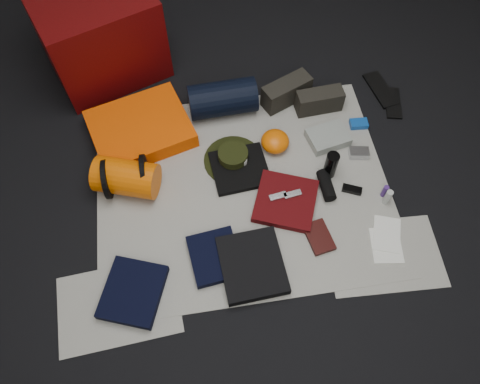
{
  "coord_description": "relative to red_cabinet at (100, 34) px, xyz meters",
  "views": [
    {
      "loc": [
        -0.22,
        -1.28,
        2.24
      ],
      "look_at": [
        -0.03,
        -0.07,
        0.1
      ],
      "focal_mm": 35.0,
      "sensor_mm": 36.0,
      "label": 1
    }
  ],
  "objects": [
    {
      "name": "floor",
      "position": [
        0.71,
        -1.04,
        -0.28
      ],
      "size": [
        4.5,
        4.5,
        0.02
      ],
      "primitive_type": "cube",
      "color": "black",
      "rests_on": "ground"
    },
    {
      "name": "newspaper_mat",
      "position": [
        0.71,
        -1.04,
        -0.27
      ],
      "size": [
        1.6,
        1.3,
        0.01
      ],
      "primitive_type": "cube",
      "color": "#B9B9AB",
      "rests_on": "floor"
    },
    {
      "name": "newspaper_sheet_front_left",
      "position": [
        0.01,
        -1.59,
        -0.27
      ],
      "size": [
        0.61,
        0.44,
        0.0
      ],
      "primitive_type": "cube",
      "rotation": [
        0.0,
        0.0,
        0.07
      ],
      "color": "#B9B9AB",
      "rests_on": "floor"
    },
    {
      "name": "newspaper_sheet_front_right",
      "position": [
        1.36,
        -1.54,
        -0.27
      ],
      "size": [
        0.6,
        0.43,
        0.0
      ],
      "primitive_type": "cube",
      "rotation": [
        0.0,
        0.0,
        -0.05
      ],
      "color": "#B9B9AB",
      "rests_on": "floor"
    },
    {
      "name": "red_cabinet",
      "position": [
        0.0,
        0.0,
        0.0
      ],
      "size": [
        0.81,
        0.74,
        0.54
      ],
      "primitive_type": "cube",
      "rotation": [
        0.0,
        0.0,
        0.37
      ],
      "color": "#4F0506",
      "rests_on": "floor"
    },
    {
      "name": "sleeping_pad",
      "position": [
        0.18,
        -0.58,
        -0.22
      ],
      "size": [
        0.65,
        0.59,
        0.1
      ],
      "primitive_type": "cube",
      "rotation": [
        0.0,
        0.0,
        0.28
      ],
      "color": "#FA5002",
      "rests_on": "newspaper_mat"
    },
    {
      "name": "stuff_sack",
      "position": [
        0.09,
        -0.94,
        -0.17
      ],
      "size": [
        0.38,
        0.29,
        0.2
      ],
      "primitive_type": "cylinder",
      "rotation": [
        0.0,
        1.57,
        -0.33
      ],
      "color": "#DC5903",
      "rests_on": "newspaper_mat"
    },
    {
      "name": "sack_strap_left",
      "position": [
        -0.01,
        -0.94,
        -0.16
      ],
      "size": [
        0.02,
        0.22,
        0.22
      ],
      "primitive_type": "cylinder",
      "rotation": [
        0.0,
        1.57,
        0.0
      ],
      "color": "black",
      "rests_on": "newspaper_mat"
    },
    {
      "name": "sack_strap_right",
      "position": [
        0.19,
        -0.94,
        -0.16
      ],
      "size": [
        0.02,
        0.22,
        0.22
      ],
      "primitive_type": "cylinder",
      "rotation": [
        0.0,
        1.57,
        0.0
      ],
      "color": "black",
      "rests_on": "newspaper_mat"
    },
    {
      "name": "navy_duffel",
      "position": [
        0.68,
        -0.47,
        -0.16
      ],
      "size": [
        0.41,
        0.22,
        0.21
      ],
      "primitive_type": "cylinder",
      "rotation": [
        0.0,
        1.57,
        0.04
      ],
      "color": "black",
      "rests_on": "newspaper_mat"
    },
    {
      "name": "boonie_brim",
      "position": [
        0.68,
        -0.85,
        -0.26
      ],
      "size": [
        0.45,
        0.45,
        0.01
      ],
      "primitive_type": "cylinder",
      "rotation": [
        0.0,
        0.0,
        0.43
      ],
      "color": "black",
      "rests_on": "newspaper_mat"
    },
    {
      "name": "boonie_crown",
      "position": [
        0.68,
        -0.85,
        -0.22
      ],
      "size": [
        0.17,
        0.17,
        0.08
      ],
      "primitive_type": "cylinder",
      "color": "black",
      "rests_on": "boonie_brim"
    },
    {
      "name": "hiking_boot_left",
      "position": [
        1.07,
        -0.46,
        -0.19
      ],
      "size": [
        0.32,
        0.23,
        0.15
      ],
      "primitive_type": "cube",
      "rotation": [
        0.0,
        0.0,
        0.42
      ],
      "color": "black",
      "rests_on": "newspaper_mat"
    },
    {
      "name": "hiking_boot_right",
      "position": [
        1.25,
        -0.55,
        -0.2
      ],
      "size": [
        0.28,
        0.12,
        0.14
      ],
      "primitive_type": "cube",
      "rotation": [
        0.0,
        0.0,
        0.07
      ],
      "color": "black",
      "rests_on": "newspaper_mat"
    },
    {
      "name": "flip_flop_left",
      "position": [
        1.72,
        -0.58,
        -0.27
      ],
      "size": [
        0.14,
        0.26,
        0.01
      ],
      "primitive_type": "cube",
      "rotation": [
        0.0,
        0.0,
        -0.23
      ],
      "color": "black",
      "rests_on": "floor"
    },
    {
      "name": "flip_flop_right",
      "position": [
        1.68,
        -0.46,
        -0.26
      ],
      "size": [
        0.16,
        0.31,
        0.02
      ],
      "primitive_type": "cube",
      "rotation": [
        0.0,
        0.0,
        0.17
      ],
      "color": "black",
      "rests_on": "floor"
    },
    {
      "name": "trousers_navy_a",
      "position": [
        0.09,
        -1.55,
        -0.24
      ],
      "size": [
        0.37,
        0.39,
        0.05
      ],
      "primitive_type": "cube",
      "rotation": [
        0.0,
        0.0,
        -0.36
      ],
      "color": "black",
      "rests_on": "newspaper_mat"
    },
    {
      "name": "trousers_navy_b",
      "position": [
        0.5,
        -1.43,
        -0.24
      ],
      "size": [
        0.27,
        0.3,
        0.04
      ],
      "primitive_type": "cube",
      "rotation": [
        0.0,
        0.0,
        0.12
      ],
      "color": "black",
      "rests_on": "newspaper_mat"
    },
    {
      "name": "trousers_charcoal",
      "position": [
        0.68,
        -1.5,
        -0.24
      ],
      "size": [
        0.33,
        0.37,
        0.06
      ],
      "primitive_type": "cube",
      "rotation": [
        0.0,
        0.0,
        0.06
      ],
      "color": "black",
      "rests_on": "newspaper_mat"
    },
    {
      "name": "black_tshirt",
      "position": [
        0.71,
        -0.92,
        -0.25
      ],
      "size": [
        0.33,
        0.31,
        0.03
      ],
      "primitive_type": "cube",
      "rotation": [
        0.0,
        0.0,
        0.09
      ],
      "color": "black",
      "rests_on": "newspaper_mat"
    },
    {
      "name": "red_shirt",
      "position": [
        0.92,
        -1.17,
        -0.25
      ],
      "size": [
        0.41,
        0.41,
        0.04
      ],
      "primitive_type": "cube",
      "rotation": [
        0.0,
        0.0,
        -0.39
      ],
      "color": "#4A080A",
      "rests_on": "newspaper_mat"
    },
    {
      "name": "orange_stuff_sack",
      "position": [
        0.93,
        -0.79,
        -0.21
      ],
      "size": [
        0.21,
        0.21,
        0.11
      ],
      "primitive_type": "ellipsoid",
      "rotation": [
        0.0,
        0.0,
        0.35
      ],
      "color": "#DC5903",
      "rests_on": "newspaper_mat"
    },
    {
      "name": "first_aid_pouch",
      "position": [
        1.25,
        -0.79,
        -0.24
      ],
      "size": [
        0.26,
        0.21,
        0.06
      ],
      "primitive_type": "cube",
      "rotation": [
        0.0,
        0.0,
        0.21
      ],
      "color": "gray",
      "rests_on": "newspaper_mat"
    },
    {
      "name": "water_bottle",
      "position": [
        1.2,
        -1.02,
        -0.18
      ],
      "size": [
        0.09,
        0.09,
        0.18
      ],
      "primitive_type": "cylinder",
      "rotation": [
        0.0,
        0.0,
        0.29
      ],
      "color": "black",
      "rests_on": "newspaper_mat"
    },
    {
      "name": "speaker",
      "position": [
        1.16,
        -1.11,
        -0.23
      ],
      "size": [
        0.07,
        0.18,
        0.07
      ],
      "primitive_type": "cylinder",
      "rotation": [
        1.57,
        0.0,
        0.03
      ],
      "color": "black",
      "rests_on": "newspaper_mat"
    },
    {
      "name": "compact_camera",
      "position": [
        1.4,
        -0.93,
        -0.24
      ],
      "size": [
        0.12,
        0.08,
        0.04
      ],
      "primitive_type": "cube",
      "rotation": [
        0.0,
        0.0,
        -0.17
      ],
      "color": "#B6B6BB",
      "rests_on": "newspaper_mat"
    },
    {
      "name": "cyan_case",
      "position": [
        1.46,
        -0.72,
        -0.25
      ],
      "size": [
        0.11,
        0.07,
        0.03
      ],
      "primitive_type": "cube",
      "rotation": [
        0.0,
        0.0,
        -0.07
      ],
      "color": "#10469B",
      "rests_on": "newspaper_mat"
    },
    {
      "name": "toiletry_purple",
      "position": [
        1.46,
        -1.2,
        -0.22
      ],
      "size": [
        0.04,
        0.04,
        0.08
      ],
      "primitive_type": "cylinder",
      "rotation": [
        0.0,
        0.0,
        -0.27
      ],
      "color": "#452475",
      "rests_on": "newspaper_mat"
    },
    {
      "name": "toiletry_clear",
      "position": [
        1.46,
        -1.24,
        -0.21
      ],
      "size": [
        0.05,
        0.05,
        0.11
      ],
      "primitive_type": "cylinder",
      "rotation": [
        0.0,
        0.0,
        0.32
      ],
      "color": "#AEB3AE",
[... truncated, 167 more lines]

